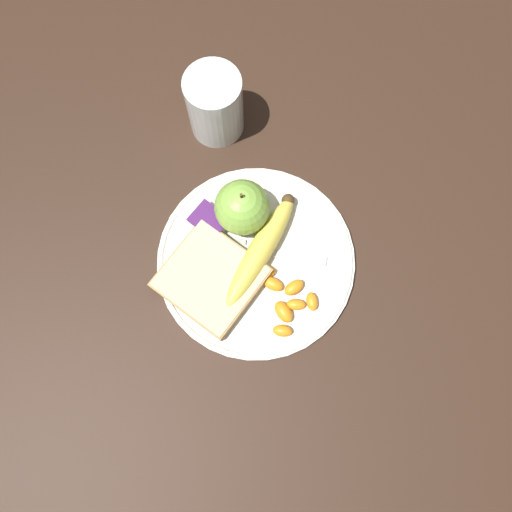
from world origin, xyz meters
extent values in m
plane|color=#332116|center=(0.00, 0.00, 0.00)|extent=(3.00, 3.00, 0.00)
cylinder|color=silver|center=(0.00, 0.00, 0.01)|extent=(0.28, 0.28, 0.01)
torus|color=silver|center=(0.00, 0.00, 0.01)|extent=(0.27, 0.27, 0.01)
cylinder|color=silver|center=(0.18, -0.13, 0.05)|extent=(0.08, 0.08, 0.11)
cylinder|color=#F4A81E|center=(0.18, -0.13, 0.04)|extent=(0.07, 0.07, 0.09)
sphere|color=#84BC47|center=(0.05, -0.04, 0.05)|extent=(0.08, 0.08, 0.08)
cylinder|color=brown|center=(0.05, -0.04, 0.09)|extent=(0.00, 0.00, 0.01)
ellipsoid|color=#E0CC4C|center=(0.00, -0.01, 0.03)|extent=(0.06, 0.18, 0.03)
sphere|color=#473319|center=(0.02, -0.09, 0.03)|extent=(0.02, 0.02, 0.02)
cube|color=#AB8751|center=(0.03, 0.06, 0.02)|extent=(0.13, 0.12, 0.02)
cube|color=beige|center=(0.03, 0.06, 0.02)|extent=(0.12, 0.12, 0.02)
cube|color=#B2B2B7|center=(-0.03, -0.03, 0.01)|extent=(0.11, 0.07, 0.00)
cube|color=#B2B2B7|center=(0.04, 0.01, 0.01)|extent=(0.06, 0.05, 0.00)
cube|color=white|center=(0.08, 0.00, 0.02)|extent=(0.05, 0.04, 0.02)
cube|color=#4C1E60|center=(0.08, 0.00, 0.03)|extent=(0.05, 0.04, 0.00)
ellipsoid|color=orange|center=(-0.02, 0.01, 0.02)|extent=(0.03, 0.03, 0.02)
ellipsoid|color=orange|center=(-0.09, 0.06, 0.02)|extent=(0.03, 0.03, 0.01)
ellipsoid|color=orange|center=(-0.10, 0.00, 0.02)|extent=(0.03, 0.03, 0.01)
ellipsoid|color=orange|center=(-0.08, 0.02, 0.02)|extent=(0.03, 0.03, 0.01)
ellipsoid|color=orange|center=(-0.07, 0.04, 0.02)|extent=(0.04, 0.03, 0.02)
ellipsoid|color=orange|center=(-0.04, 0.01, 0.02)|extent=(0.03, 0.02, 0.02)
ellipsoid|color=orange|center=(-0.07, 0.00, 0.02)|extent=(0.03, 0.03, 0.02)
camera|label=1|loc=(-0.10, 0.13, 0.68)|focal=35.00mm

